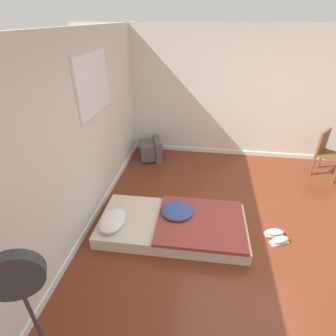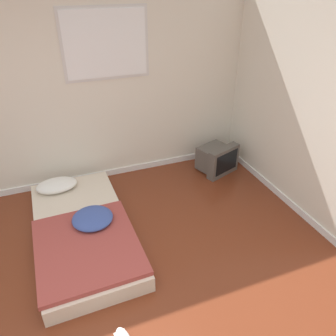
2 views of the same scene
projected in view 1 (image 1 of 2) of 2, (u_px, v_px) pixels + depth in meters
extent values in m
plane|color=maroon|center=(268.00, 240.00, 3.64)|extent=(20.00, 20.00, 0.00)
cube|color=silver|center=(76.00, 143.00, 3.32)|extent=(7.66, 0.06, 2.60)
cube|color=white|center=(93.00, 219.00, 3.94)|extent=(7.66, 0.02, 0.09)
cube|color=silver|center=(93.00, 84.00, 3.61)|extent=(1.09, 0.01, 0.87)
cube|color=white|center=(94.00, 84.00, 3.61)|extent=(1.02, 0.01, 0.80)
cube|color=silver|center=(257.00, 96.00, 5.25)|extent=(0.06, 7.54, 2.60)
cube|color=white|center=(248.00, 153.00, 5.85)|extent=(0.02, 7.54, 0.09)
cube|color=beige|center=(172.00, 226.00, 3.76)|extent=(1.05, 2.10, 0.18)
ellipsoid|color=white|center=(112.00, 220.00, 3.62)|extent=(0.53, 0.35, 0.14)
cube|color=#993D38|center=(201.00, 222.00, 3.66)|extent=(1.06, 1.22, 0.05)
ellipsoid|color=#384C93|center=(177.00, 211.00, 3.77)|extent=(0.58, 0.58, 0.11)
cube|color=#56514C|center=(147.00, 150.00, 5.62)|extent=(0.53, 0.44, 0.35)
cube|color=#56514C|center=(157.00, 149.00, 5.64)|extent=(0.56, 0.31, 0.44)
cube|color=black|center=(160.00, 148.00, 5.65)|extent=(0.43, 0.16, 0.32)
cube|color=brown|center=(335.00, 173.00, 4.79)|extent=(0.05, 0.05, 0.42)
cube|color=brown|center=(321.00, 158.00, 5.28)|extent=(0.05, 0.05, 0.42)
cube|color=brown|center=(313.00, 165.00, 5.04)|extent=(0.05, 0.05, 0.42)
cube|color=brown|center=(331.00, 155.00, 4.93)|extent=(0.63, 0.63, 0.02)
cube|color=brown|center=(324.00, 141.00, 4.94)|extent=(0.36, 0.29, 0.43)
cube|color=silver|center=(279.00, 242.00, 3.59)|extent=(0.19, 0.28, 0.02)
ellipsoid|color=white|center=(280.00, 240.00, 3.57)|extent=(0.20, 0.28, 0.09)
cube|color=silver|center=(274.00, 235.00, 3.72)|extent=(0.14, 0.27, 0.02)
ellipsoid|color=white|center=(274.00, 232.00, 3.69)|extent=(0.15, 0.27, 0.09)
cylinder|color=#333338|center=(41.00, 334.00, 2.04)|extent=(0.03, 0.03, 1.06)
cylinder|color=#333338|center=(14.00, 276.00, 1.69)|extent=(0.26, 0.38, 0.38)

